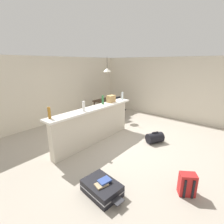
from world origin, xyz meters
name	(u,v)px	position (x,y,z in m)	size (l,w,h in m)	color
ground_plane	(122,140)	(0.00, 0.00, -0.03)	(13.00, 13.00, 0.05)	#ADA393
wall_back	(61,89)	(0.00, 3.05, 1.25)	(6.60, 0.10, 2.50)	beige
wall_right	(158,87)	(3.05, 0.30, 1.25)	(0.10, 6.00, 2.50)	beige
partition_half_wall	(94,126)	(-0.65, 0.53, 0.51)	(2.80, 0.20, 1.01)	beige
bar_countertop	(94,108)	(-0.65, 0.53, 1.04)	(2.96, 0.40, 0.05)	white
bottle_amber	(49,113)	(-1.94, 0.63, 1.19)	(0.07, 0.07, 0.27)	#9E661E
bottle_white	(84,106)	(-1.05, 0.48, 1.19)	(0.07, 0.07, 0.26)	silver
bottle_green	(103,100)	(-0.18, 0.60, 1.19)	(0.07, 0.07, 0.26)	#2D6B38
bottle_clear	(122,96)	(0.64, 0.47, 1.20)	(0.07, 0.07, 0.27)	silver
grocery_bag	(111,99)	(0.17, 0.58, 1.17)	(0.26, 0.18, 0.22)	tan
dining_table	(108,102)	(1.48, 1.84, 0.65)	(1.10, 0.80, 0.74)	#332319
dining_chair_near_partition	(118,107)	(1.45, 1.27, 0.52)	(0.48, 0.48, 0.93)	black
pendant_lamp	(107,70)	(1.45, 1.84, 1.98)	(0.34, 0.34, 0.63)	black
suitcase_flat_black	(102,188)	(-2.01, -1.03, 0.11)	(0.57, 0.86, 0.22)	black
backpack_red	(187,184)	(-1.05, -2.21, 0.20)	(0.33, 0.34, 0.42)	red
duffel_bag_black	(155,138)	(0.45, -0.88, 0.15)	(0.57, 0.50, 0.34)	black
book_stack	(103,182)	(-2.01, -1.06, 0.25)	(0.34, 0.22, 0.06)	tan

